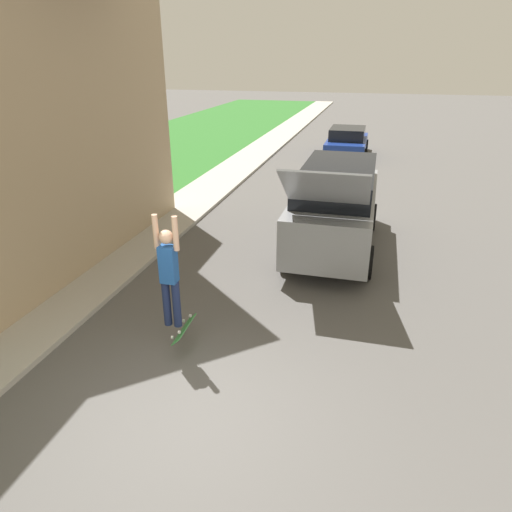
{
  "coord_description": "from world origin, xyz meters",
  "views": [
    {
      "loc": [
        2.19,
        -4.42,
        4.52
      ],
      "look_at": [
        0.25,
        2.98,
        1.14
      ],
      "focal_mm": 32.0,
      "sensor_mm": 36.0,
      "label": 1
    }
  ],
  "objects_px": {
    "car_down_street": "(347,142)",
    "skateboarder": "(169,271)",
    "suv_parked": "(336,205)",
    "skateboard": "(184,329)"
  },
  "relations": [
    {
      "from": "skateboarder",
      "to": "skateboard",
      "type": "distance_m",
      "value": 1.08
    },
    {
      "from": "skateboarder",
      "to": "skateboard",
      "type": "bearing_deg",
      "value": 28.25
    },
    {
      "from": "skateboarder",
      "to": "skateboard",
      "type": "height_order",
      "value": "skateboarder"
    },
    {
      "from": "car_down_street",
      "to": "skateboarder",
      "type": "xyz_separation_m",
      "value": [
        -1.48,
        -17.08,
        0.81
      ]
    },
    {
      "from": "car_down_street",
      "to": "skateboard",
      "type": "distance_m",
      "value": 17.06
    },
    {
      "from": "suv_parked",
      "to": "skateboarder",
      "type": "height_order",
      "value": "suv_parked"
    },
    {
      "from": "skateboarder",
      "to": "suv_parked",
      "type": "bearing_deg",
      "value": 68.15
    },
    {
      "from": "suv_parked",
      "to": "car_down_street",
      "type": "bearing_deg",
      "value": 92.85
    },
    {
      "from": "skateboarder",
      "to": "skateboard",
      "type": "xyz_separation_m",
      "value": [
        0.14,
        0.08,
        -1.06
      ]
    },
    {
      "from": "suv_parked",
      "to": "skateboard",
      "type": "height_order",
      "value": "suv_parked"
    }
  ]
}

